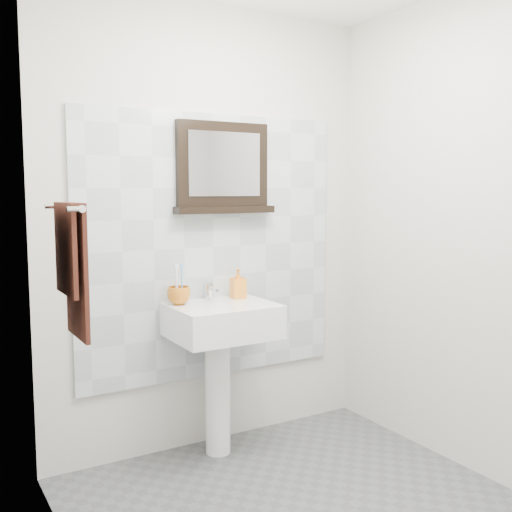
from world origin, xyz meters
The scene contains 11 objects.
back_wall centered at (0.00, 1.10, 1.25)m, with size 2.00×0.01×2.50m, color beige.
left_wall centered at (-1.00, 0.00, 1.25)m, with size 0.01×2.20×2.50m, color beige.
right_wall centered at (1.00, 0.00, 1.25)m, with size 0.01×2.20×2.50m, color beige.
splashback centered at (0.00, 1.09, 1.15)m, with size 1.60×0.02×1.50m, color silver.
pedestal_sink centered at (-0.06, 0.87, 0.68)m, with size 0.55×0.44×0.96m.
toothbrush_cup centered at (-0.26, 0.97, 0.91)m, with size 0.12×0.12×0.10m, color #C66B17.
toothbrushes centered at (-0.26, 0.97, 0.98)m, with size 0.05×0.04×0.21m.
soap_dispenser centered at (0.10, 0.97, 0.95)m, with size 0.08×0.08×0.17m, color orange.
framed_mirror centered at (0.06, 1.06, 1.58)m, with size 0.60×0.11×0.51m.
towel_bar centered at (-0.95, 0.46, 1.40)m, with size 0.07×0.40×0.03m.
hand_towel centered at (-0.94, 0.46, 1.19)m, with size 0.06×0.30×0.55m.
Camera 1 is at (-1.52, -1.97, 1.47)m, focal length 42.00 mm.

